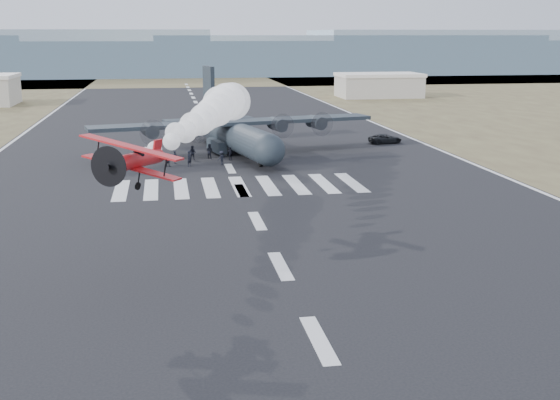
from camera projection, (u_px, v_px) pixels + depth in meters
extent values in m
cube|color=brown|center=(184.00, 79.00, 245.43)|extent=(500.00, 80.00, 0.00)
cube|color=#7F93A2|center=(5.00, 53.00, 261.90)|extent=(150.00, 50.00, 17.00)
cube|color=#7F93A2|center=(181.00, 58.00, 272.73)|extent=(150.00, 50.00, 13.00)
cube|color=#7F93A2|center=(343.00, 54.00, 282.88)|extent=(150.00, 50.00, 15.00)
cube|color=#7F93A2|center=(494.00, 51.00, 293.02)|extent=(150.00, 50.00, 17.00)
cube|color=#A5A093|center=(379.00, 87.00, 175.38)|extent=(20.00, 12.00, 5.20)
cube|color=silver|center=(379.00, 75.00, 174.72)|extent=(20.50, 12.50, 0.80)
cylinder|color=red|center=(136.00, 160.00, 43.04)|extent=(2.31, 5.46, 0.97)
sphere|color=black|center=(136.00, 154.00, 43.16)|extent=(0.75, 0.75, 0.75)
cylinder|color=black|center=(123.00, 168.00, 40.53)|extent=(1.21, 0.90, 1.08)
cylinder|color=black|center=(121.00, 169.00, 40.17)|extent=(2.30, 0.64, 2.37)
cube|color=red|center=(134.00, 168.00, 42.71)|extent=(6.45, 2.67, 1.26)
cube|color=red|center=(131.00, 147.00, 42.10)|extent=(6.65, 2.72, 1.30)
cube|color=red|center=(147.00, 145.00, 45.32)|extent=(0.35, 0.97, 1.08)
cube|color=red|center=(147.00, 154.00, 45.44)|extent=(2.28, 1.28, 0.09)
cylinder|color=black|center=(119.00, 184.00, 42.58)|extent=(0.25, 0.49, 0.47)
cylinder|color=black|center=(147.00, 184.00, 42.43)|extent=(0.25, 0.49, 0.47)
sphere|color=white|center=(148.00, 153.00, 45.65)|extent=(0.75, 0.75, 0.75)
sphere|color=white|center=(158.00, 146.00, 48.15)|extent=(1.02, 1.02, 1.02)
sphere|color=white|center=(168.00, 140.00, 50.65)|extent=(1.29, 1.29, 1.29)
sphere|color=white|center=(176.00, 135.00, 53.15)|extent=(1.55, 1.55, 1.55)
sphere|color=white|center=(184.00, 130.00, 55.65)|extent=(1.82, 1.82, 1.82)
sphere|color=white|center=(191.00, 126.00, 58.15)|extent=(2.08, 2.08, 2.08)
sphere|color=white|center=(197.00, 121.00, 60.65)|extent=(2.35, 2.35, 2.35)
sphere|color=white|center=(203.00, 118.00, 63.15)|extent=(2.61, 2.61, 2.61)
sphere|color=white|center=(209.00, 114.00, 65.65)|extent=(2.88, 2.88, 2.88)
sphere|color=white|center=(214.00, 111.00, 68.15)|extent=(3.14, 3.14, 3.14)
sphere|color=white|center=(218.00, 108.00, 70.65)|extent=(3.41, 3.41, 3.41)
sphere|color=white|center=(223.00, 105.00, 73.15)|extent=(3.67, 3.67, 3.67)
sphere|color=white|center=(227.00, 102.00, 75.65)|extent=(3.94, 3.94, 3.94)
sphere|color=white|center=(231.00, 100.00, 78.15)|extent=(4.20, 4.20, 4.20)
cylinder|color=black|center=(233.00, 135.00, 92.12)|extent=(9.25, 26.54, 3.76)
sphere|color=black|center=(269.00, 150.00, 80.21)|extent=(3.76, 3.76, 3.76)
cone|color=black|center=(206.00, 124.00, 104.04)|extent=(4.87, 6.31, 3.76)
cube|color=black|center=(235.00, 122.00, 90.86)|extent=(37.61, 11.82, 0.47)
cylinder|color=black|center=(150.00, 131.00, 86.49)|extent=(2.41, 3.85, 1.69)
cylinder|color=#3F3F44|center=(153.00, 133.00, 84.79)|extent=(3.14, 0.72, 3.20)
cylinder|color=black|center=(194.00, 128.00, 88.52)|extent=(2.41, 3.85, 1.69)
cylinder|color=#3F3F44|center=(198.00, 130.00, 86.82)|extent=(3.14, 0.72, 3.20)
cylinder|color=black|center=(277.00, 124.00, 92.57)|extent=(2.41, 3.85, 1.69)
cylinder|color=#3F3F44|center=(283.00, 126.00, 90.87)|extent=(3.14, 0.72, 3.20)
cylinder|color=black|center=(316.00, 122.00, 94.60)|extent=(2.41, 3.85, 1.69)
cylinder|color=#3F3F44|center=(322.00, 124.00, 92.89)|extent=(3.14, 0.72, 3.20)
cube|color=black|center=(209.00, 93.00, 101.25)|extent=(1.45, 4.26, 7.53)
cube|color=black|center=(209.00, 120.00, 102.59)|extent=(13.47, 5.54, 0.33)
cube|color=black|center=(217.00, 146.00, 92.56)|extent=(2.30, 5.76, 1.51)
cylinder|color=black|center=(217.00, 149.00, 92.68)|extent=(0.68, 1.11, 1.03)
cube|color=black|center=(246.00, 144.00, 94.04)|extent=(2.30, 5.76, 1.51)
cylinder|color=black|center=(246.00, 148.00, 94.16)|extent=(0.68, 1.11, 1.03)
cylinder|color=black|center=(261.00, 163.00, 83.23)|extent=(0.55, 0.91, 0.85)
imported|color=black|center=(385.00, 139.00, 101.19)|extent=(5.13, 3.10, 1.33)
imported|color=black|center=(175.00, 157.00, 85.23)|extent=(0.72, 0.75, 1.59)
imported|color=black|center=(193.00, 153.00, 87.84)|extent=(0.98, 0.74, 1.80)
imported|color=black|center=(222.00, 158.00, 84.34)|extent=(1.22, 1.02, 1.72)
imported|color=black|center=(230.00, 154.00, 87.51)|extent=(1.07, 0.74, 1.66)
imported|color=black|center=(250.00, 150.00, 89.70)|extent=(1.03, 0.87, 1.80)
imported|color=black|center=(168.00, 160.00, 83.31)|extent=(1.54, 1.06, 1.59)
imported|color=black|center=(189.00, 158.00, 83.47)|extent=(0.88, 0.89, 1.89)
imported|color=black|center=(209.00, 151.00, 88.79)|extent=(1.05, 0.97, 1.85)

